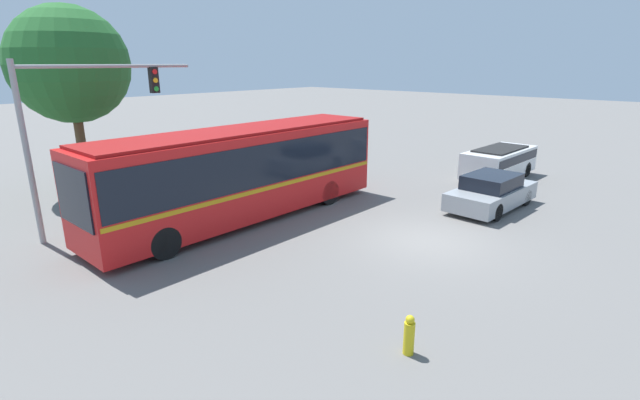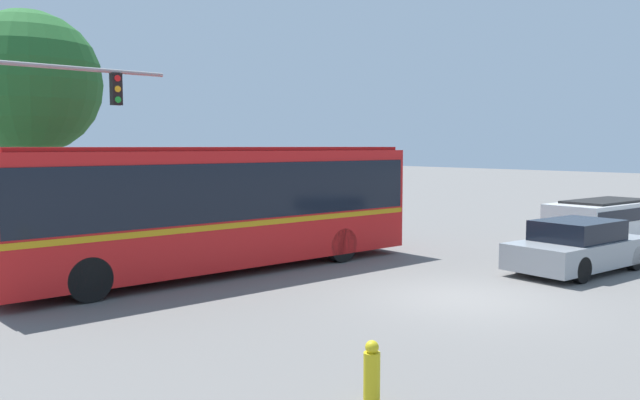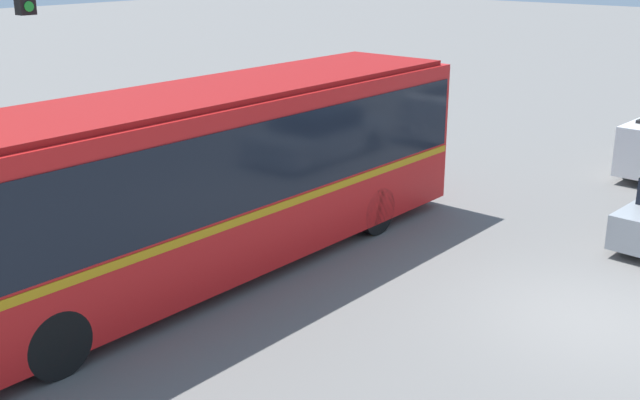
% 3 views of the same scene
% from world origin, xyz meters
% --- Properties ---
extents(ground_plane, '(140.00, 140.00, 0.00)m').
position_xyz_m(ground_plane, '(0.00, 0.00, 0.00)').
color(ground_plane, slate).
extents(city_bus, '(11.78, 2.63, 3.35)m').
position_xyz_m(city_bus, '(-2.47, 6.16, 1.91)').
color(city_bus, red).
rests_on(city_bus, ground).
extents(flowering_hedge, '(9.05, 1.53, 1.34)m').
position_xyz_m(flowering_hedge, '(-1.04, 10.11, 0.66)').
color(flowering_hedge, '#286028').
rests_on(flowering_hedge, ground).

